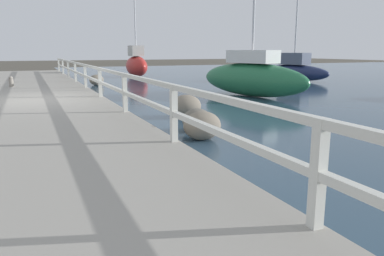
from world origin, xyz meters
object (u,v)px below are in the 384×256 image
Objects in this scene: mooring_bollard at (11,81)px; sailboat_navy at (294,70)px; sailboat_green at (252,77)px; sailboat_red at (136,64)px.

sailboat_navy is at bearing 4.09° from mooring_bollard.
mooring_bollard is at bearing 171.07° from sailboat_navy.
mooring_bollard is 0.06× the size of sailboat_green.
sailboat_navy is 0.81× the size of sailboat_red.
sailboat_navy is 10.31m from sailboat_red.
sailboat_navy is (14.86, 1.06, 0.11)m from mooring_bollard.
mooring_bollard is 0.05× the size of sailboat_red.
mooring_bollard is at bearing -133.47° from sailboat_red.
mooring_bollard is 0.06× the size of sailboat_navy.
sailboat_red reaches higher than sailboat_navy.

